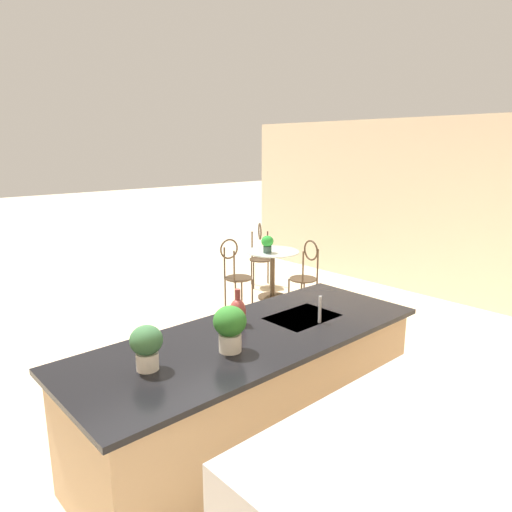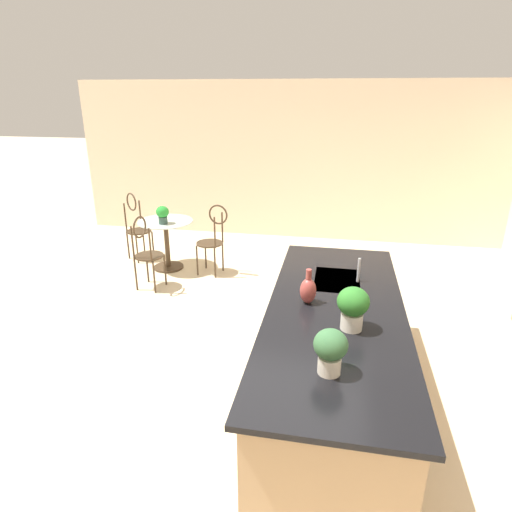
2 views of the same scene
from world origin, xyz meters
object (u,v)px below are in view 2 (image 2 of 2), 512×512
Objects in this scene: bistro_table at (167,240)px; chair_near_window at (146,249)px; potted_plant_on_table at (163,214)px; chair_by_island at (213,236)px; vase_on_counter at (308,290)px; potted_plant_counter_near at (353,306)px; potted_plant_counter_far at (330,349)px; chair_toward_desk at (137,223)px.

chair_near_window is at bearing 2.13° from bistro_table.
potted_plant_on_table is at bearing 11.32° from bistro_table.
chair_by_island is 3.62× the size of vase_on_counter.
potted_plant_counter_near reaches higher than potted_plant_on_table.
chair_near_window reaches higher than potted_plant_on_table.
bistro_table is 0.75m from chair_by_island.
potted_plant_counter_near is at bearing 33.11° from chair_by_island.
chair_by_island is 2.98m from vase_on_counter.
potted_plant_counter_far is at bearing 35.29° from bistro_table.
chair_near_window is 3.41m from potted_plant_counter_near.
potted_plant_counter_far is (3.48, 2.46, 0.64)m from bistro_table.
vase_on_counter reaches higher than potted_plant_on_table.
chair_near_window is (0.76, 0.03, 0.13)m from bistro_table.
vase_on_counter is at bearing 31.34° from chair_by_island.
chair_toward_desk is at bearing -140.99° from potted_plant_counter_far.
potted_plant_counter_near is (3.26, 3.22, 0.53)m from chair_toward_desk.
potted_plant_on_table is at bearing -137.35° from potted_plant_counter_near.
potted_plant_on_table is (0.14, 0.03, 0.44)m from bistro_table.
chair_near_window is 3.69m from potted_plant_counter_far.
potted_plant_on_table reaches higher than bistro_table.
bistro_table is 0.46m from potted_plant_on_table.
potted_plant_counter_far reaches higher than chair_near_window.
chair_toward_desk is (-1.09, -0.65, 0.00)m from chair_near_window.
chair_toward_desk is 3.27× the size of potted_plant_counter_near.
potted_plant_counter_far is at bearing 41.83° from chair_near_window.
bistro_table is at bearing -95.47° from chair_by_island.
vase_on_counter reaches higher than bistro_table.
potted_plant_on_table is (0.07, -0.71, 0.31)m from chair_by_island.
chair_toward_desk is 4.12m from vase_on_counter.
bistro_table is 0.77m from chair_near_window.
vase_on_counter is at bearing 44.78° from chair_toward_desk.
chair_near_window is 3.27× the size of potted_plant_counter_near.
chair_near_window is at bearing -129.16° from vase_on_counter.
chair_by_island is (0.07, 0.74, 0.13)m from bistro_table.
vase_on_counter is (1.82, 2.24, 0.46)m from chair_near_window.
bistro_table is 3.98m from potted_plant_counter_near.
potted_plant_on_table is at bearing -137.54° from vase_on_counter.
bistro_table is 3.12× the size of potted_plant_on_table.
potted_plant_counter_far and vase_on_counter have the same top height.
chair_near_window is 1.00× the size of chair_by_island.
bistro_table is 0.77× the size of chair_near_window.
chair_by_island is 3.27× the size of potted_plant_counter_near.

